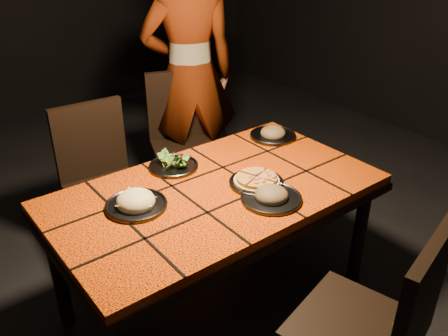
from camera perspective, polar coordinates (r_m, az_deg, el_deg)
room_shell at (r=2.05m, az=-1.18°, el=15.90°), size 6.04×7.04×3.08m
dining_table at (r=2.37m, az=-0.99°, el=-4.09°), size 1.62×0.92×0.75m
chair_near at (r=1.97m, az=18.40°, el=-17.30°), size 0.55×0.55×1.01m
chair_far_left at (r=2.98m, az=-14.73°, el=-0.52°), size 0.47×0.47×0.97m
chair_far_right at (r=3.39m, az=-5.03°, el=4.22°), size 0.58×0.58×0.99m
diner at (r=3.42m, az=-4.15°, el=11.03°), size 0.80×0.68×1.86m
plate_pizza at (r=2.36m, az=3.93°, el=-1.57°), size 0.29×0.29×0.04m
plate_pasta at (r=2.21m, az=-10.55°, el=-4.08°), size 0.29×0.29×0.09m
plate_salad at (r=2.52m, az=-6.10°, el=0.57°), size 0.26×0.26×0.07m
plate_mushroom_a at (r=2.23m, az=5.72°, el=-3.30°), size 0.29×0.29×0.10m
plate_mushroom_b at (r=2.88m, az=5.92°, el=4.18°), size 0.28×0.28×0.09m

